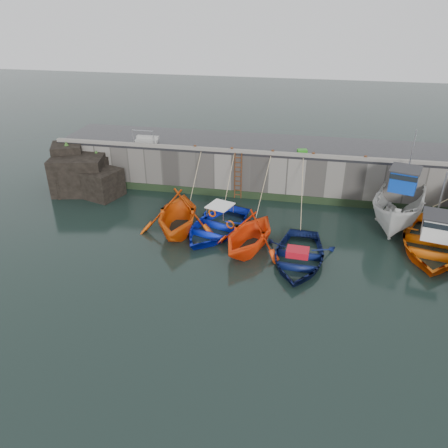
% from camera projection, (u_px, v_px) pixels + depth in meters
% --- Properties ---
extents(ground, '(120.00, 120.00, 0.00)m').
position_uv_depth(ground, '(244.00, 284.00, 20.93)').
color(ground, black).
rests_on(ground, ground).
extents(quay_back, '(30.00, 5.00, 3.00)m').
position_uv_depth(quay_back, '(272.00, 166.00, 31.09)').
color(quay_back, slate).
rests_on(quay_back, ground).
extents(road_back, '(30.00, 5.00, 0.16)m').
position_uv_depth(road_back, '(273.00, 145.00, 30.36)').
color(road_back, black).
rests_on(road_back, quay_back).
extents(kerb_back, '(30.00, 0.30, 0.20)m').
position_uv_depth(kerb_back, '(269.00, 153.00, 28.23)').
color(kerb_back, slate).
rests_on(kerb_back, road_back).
extents(algae_back, '(30.00, 0.08, 0.50)m').
position_uv_depth(algae_back, '(267.00, 197.00, 29.46)').
color(algae_back, black).
rests_on(algae_back, ground).
extents(rock_outcrop, '(5.85, 4.24, 3.41)m').
position_uv_depth(rock_outcrop, '(82.00, 174.00, 30.50)').
color(rock_outcrop, black).
rests_on(rock_outcrop, ground).
extents(ladder, '(0.51, 0.08, 3.20)m').
position_uv_depth(ladder, '(238.00, 176.00, 29.15)').
color(ladder, '#3F1E0F').
rests_on(ladder, ground).
extents(boat_near_white, '(5.31, 5.94, 2.82)m').
position_uv_depth(boat_near_white, '(178.00, 230.00, 25.75)').
color(boat_near_white, '#DD500B').
rests_on(boat_near_white, ground).
extents(boat_near_white_rope, '(0.04, 3.88, 3.10)m').
position_uv_depth(boat_near_white_rope, '(195.00, 203.00, 29.17)').
color(boat_near_white_rope, tan).
rests_on(boat_near_white_rope, ground).
extents(boat_near_blue, '(5.63, 6.67, 1.18)m').
position_uv_depth(boat_near_blue, '(216.00, 231.00, 25.67)').
color(boat_near_blue, '#0D23CC').
rests_on(boat_near_blue, ground).
extents(boat_near_blue_rope, '(0.04, 3.63, 3.10)m').
position_uv_depth(boat_near_blue_rope, '(228.00, 204.00, 28.94)').
color(boat_near_blue_rope, tan).
rests_on(boat_near_blue_rope, ground).
extents(boat_near_blacktrim, '(5.38, 5.81, 2.53)m').
position_uv_depth(boat_near_blacktrim, '(249.00, 249.00, 23.85)').
color(boat_near_blacktrim, '#FF410D').
rests_on(boat_near_blacktrim, ground).
extents(boat_near_blacktrim_rope, '(0.04, 4.93, 3.10)m').
position_uv_depth(boat_near_blacktrim_rope, '(259.00, 213.00, 27.84)').
color(boat_near_blacktrim_rope, tan).
rests_on(boat_near_blacktrim_rope, ground).
extents(boat_near_navy, '(4.21, 5.69, 1.14)m').
position_uv_depth(boat_near_navy, '(298.00, 261.00, 22.77)').
color(boat_near_navy, '#0A1444').
rests_on(boat_near_navy, ground).
extents(boat_near_navy_rope, '(0.04, 5.55, 3.10)m').
position_uv_depth(boat_near_navy_rope, '(302.00, 219.00, 27.07)').
color(boat_near_navy_rope, tan).
rests_on(boat_near_navy_rope, ground).
extents(boat_far_white, '(4.72, 7.80, 5.83)m').
position_uv_depth(boat_far_white, '(399.00, 206.00, 25.95)').
color(boat_far_white, silver).
rests_on(boat_far_white, ground).
extents(boat_far_orange, '(6.24, 7.74, 4.42)m').
position_uv_depth(boat_far_orange, '(432.00, 242.00, 23.64)').
color(boat_far_orange, '#E65E0C').
rests_on(boat_far_orange, ground).
extents(fish_crate, '(0.69, 0.57, 0.31)m').
position_uv_depth(fish_crate, '(302.00, 152.00, 28.26)').
color(fish_crate, '#227916').
rests_on(fish_crate, road_back).
extents(railing, '(1.60, 1.05, 1.00)m').
position_uv_depth(railing, '(147.00, 139.00, 30.66)').
color(railing, '#A5A8AD').
rests_on(railing, road_back).
extents(bollard_a, '(0.18, 0.18, 0.28)m').
position_uv_depth(bollard_a, '(195.00, 147.00, 29.17)').
color(bollard_a, '#3F1E0F').
rests_on(bollard_a, road_back).
extents(bollard_b, '(0.18, 0.18, 0.28)m').
position_uv_depth(bollard_b, '(232.00, 150.00, 28.74)').
color(bollard_b, '#3F1E0F').
rests_on(bollard_b, road_back).
extents(bollard_c, '(0.18, 0.18, 0.28)m').
position_uv_depth(bollard_c, '(273.00, 152.00, 28.27)').
color(bollard_c, '#3F1E0F').
rests_on(bollard_c, road_back).
extents(bollard_d, '(0.18, 0.18, 0.28)m').
position_uv_depth(bollard_d, '(313.00, 155.00, 27.82)').
color(bollard_d, '#3F1E0F').
rests_on(bollard_d, road_back).
extents(bollard_e, '(0.18, 0.18, 0.28)m').
position_uv_depth(bollard_e, '(365.00, 158.00, 27.26)').
color(bollard_e, '#3F1E0F').
rests_on(bollard_e, road_back).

